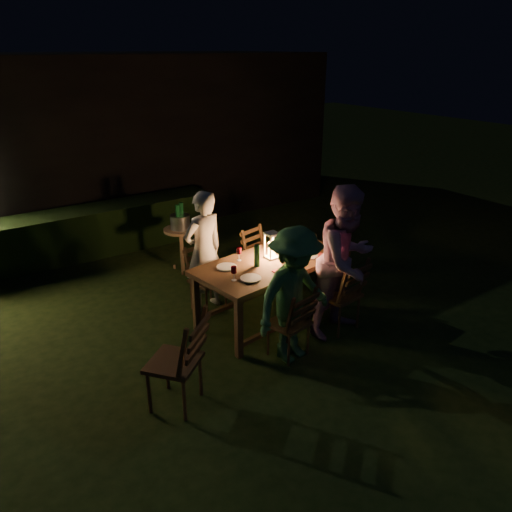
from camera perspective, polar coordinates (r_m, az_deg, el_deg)
garden_envelope at (r=11.11m, az=-20.01°, el=12.52°), size 40.00×40.00×3.20m
dining_table at (r=6.33m, az=1.77°, el=-1.20°), size 2.09×1.25×0.82m
chair_near_left at (r=5.79m, az=3.85°, el=-8.92°), size 0.48×0.51×0.92m
chair_near_right at (r=6.37m, az=9.52°, el=-5.71°), size 0.51×0.54×1.02m
chair_far_left at (r=6.79m, az=-5.56°, el=-3.85°), size 0.48×0.51×0.92m
chair_far_right at (r=7.37m, az=0.62°, el=-1.50°), size 0.50×0.52×0.92m
chair_end at (r=7.36m, az=8.61°, el=-1.89°), size 0.46×0.43×0.89m
chair_spare at (r=5.09m, az=-9.04°, el=-13.49°), size 0.70×0.70×1.08m
person_house_side at (r=6.61m, az=-6.00°, el=0.53°), size 0.65×0.47×1.65m
person_opp_right at (r=6.07m, az=10.26°, el=-0.62°), size 1.00×0.83×1.88m
person_opp_left at (r=5.50m, az=4.37°, el=-4.54°), size 1.10×0.73×1.59m
lantern at (r=6.30m, az=1.80°, el=1.04°), size 0.16×0.16×0.35m
plate_far_left at (r=6.11m, az=-3.37°, el=-1.25°), size 0.25×0.25×0.01m
plate_near_left at (r=5.81m, az=-0.61°, el=-2.56°), size 0.25×0.25×0.01m
plate_far_right at (r=6.73m, az=3.22°, el=1.11°), size 0.25×0.25×0.01m
plate_near_right at (r=6.46m, az=6.01°, el=0.03°), size 0.25×0.25×0.01m
wineglass_a at (r=6.27m, az=-1.97°, el=0.22°), size 0.06×0.06×0.18m
wineglass_b at (r=5.74m, az=-2.54°, el=-2.00°), size 0.06×0.06×0.18m
wineglass_c at (r=6.29m, az=5.53°, el=0.20°), size 0.06×0.06×0.18m
wineglass_d at (r=6.79m, az=4.48°, el=2.00°), size 0.06×0.06×0.18m
wineglass_e at (r=6.00m, az=3.10°, el=-0.85°), size 0.06×0.06×0.18m
bottle_table at (r=6.08m, az=0.10°, el=0.05°), size 0.07×0.07×0.28m
napkin_left at (r=5.99m, az=2.88°, el=-1.76°), size 0.18×0.14×0.01m
napkin_right at (r=6.48m, az=7.12°, el=0.05°), size 0.18×0.14×0.01m
phone at (r=5.71m, az=-0.59°, el=-3.05°), size 0.14×0.07×0.01m
side_table at (r=7.85m, az=-8.59°, el=2.54°), size 0.53×0.53×0.71m
ice_bucket at (r=7.79m, az=-8.67°, el=3.88°), size 0.30×0.30×0.22m
bottle_bucket_a at (r=7.72m, az=-8.89°, el=4.08°), size 0.07×0.07×0.32m
bottle_bucket_b at (r=7.83m, az=-8.49°, el=4.38°), size 0.07×0.07×0.32m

